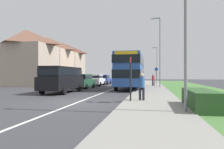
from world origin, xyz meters
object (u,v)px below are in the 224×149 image
Objects in this scene: parked_van_black at (62,77)px; parked_car_blue at (104,79)px; street_lamp_mid at (159,48)px; street_lamp_near at (183,11)px; double_decker_bus at (131,70)px; bus_stop_sign at (131,76)px; cycle_route_sign at (156,76)px; parked_car_white at (96,80)px; street_lamp_far at (156,62)px; parked_car_dark_green at (83,80)px; pedestrian_walking_away at (153,79)px; pedestrian_at_stop at (142,85)px.

parked_van_black reaches higher than parked_car_blue.
street_lamp_near is at bearing -89.07° from street_lamp_mid.
bus_stop_sign is at bearing -84.83° from double_decker_bus.
cycle_route_sign is at bearing 83.17° from bus_stop_sign.
double_decker_bus is 7.78m from parked_car_white.
parked_car_blue is 14.01m from street_lamp_far.
parked_car_dark_green is at bearing 91.18° from parked_van_black.
parked_car_white is (-5.53, 5.33, -1.26)m from double_decker_bus.
street_lamp_near is at bearing -69.79° from parked_car_blue.
double_decker_bus is 5.28m from pedestrian_walking_away.
pedestrian_walking_away is at bearing -5.81° from parked_car_white.
parked_car_white is at bearing 90.21° from parked_van_black.
pedestrian_walking_away is (0.86, 15.32, 0.00)m from pedestrian_at_stop.
parked_car_blue is 0.47× the size of street_lamp_mid.
cycle_route_sign is (1.84, 15.35, -0.11)m from bus_stop_sign.
parked_car_dark_green is at bearing -149.95° from pedestrian_walking_away.
cycle_route_sign reaches higher than parked_van_black.
parked_van_black is 3.35× the size of pedestrian_walking_away.
pedestrian_at_stop is (7.10, -4.85, -0.37)m from parked_van_black.
pedestrian_walking_away is 0.66× the size of cycle_route_sign.
parked_car_dark_green is 1.76× the size of bus_stop_sign.
street_lamp_near is at bearing -87.24° from pedestrian_walking_away.
double_decker_bus is 1.40× the size of street_lamp_far.
bus_stop_sign is 0.31× the size of street_lamp_mid.
double_decker_bus is at bearing -124.50° from cycle_route_sign.
parked_car_blue is 1.55× the size of cycle_route_sign.
parked_car_dark_green is at bearing -167.77° from street_lamp_mid.
street_lamp_mid is at bearing 12.23° from parked_car_dark_green.
cycle_route_sign is at bearing -91.68° from street_lamp_far.
pedestrian_at_stop is at bearing -34.36° from parked_van_black.
pedestrian_at_stop is 0.66× the size of cycle_route_sign.
double_decker_bus is 4.39m from street_lamp_mid.
parked_van_black is at bearing 145.64° from pedestrian_at_stop.
pedestrian_at_stop is at bearing -55.85° from parked_car_dark_green.
street_lamp_far is (3.32, 20.34, 2.02)m from double_decker_bus.
parked_van_black is 12.36m from street_lamp_near.
parked_car_white reaches higher than parked_car_blue.
bus_stop_sign is 0.36× the size of street_lamp_near.
street_lamp_mid is at bearing -22.60° from parked_car_white.
pedestrian_at_stop is 15.34m from pedestrian_walking_away.
pedestrian_at_stop and pedestrian_walking_away have the same top height.
pedestrian_at_stop is 0.64× the size of bus_stop_sign.
street_lamp_far is at bearing 59.46° from parked_car_white.
parked_car_blue is 1.50× the size of bus_stop_sign.
cycle_route_sign is at bearing 85.28° from pedestrian_at_stop.
bus_stop_sign reaches higher than pedestrian_at_stop.
parked_van_black is 2.22× the size of cycle_route_sign.
pedestrian_walking_away is (8.08, 4.67, 0.07)m from parked_car_dark_green.
cycle_route_sign is at bearing 26.99° from parked_car_dark_green.
street_lamp_near is (8.85, -24.05, 3.27)m from parked_car_blue.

